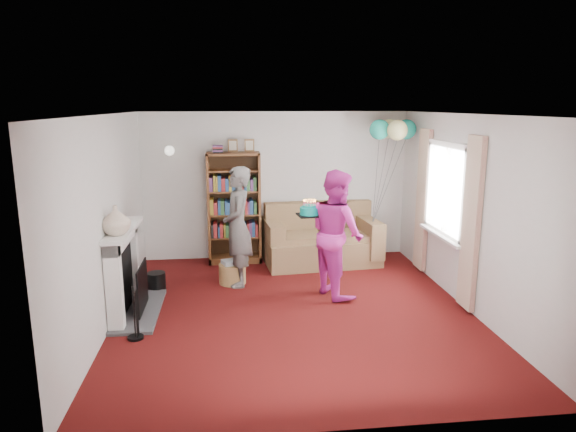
{
  "coord_description": "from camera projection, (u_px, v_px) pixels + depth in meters",
  "views": [
    {
      "loc": [
        -0.79,
        -6.16,
        2.62
      ],
      "look_at": [
        -0.01,
        0.6,
        1.13
      ],
      "focal_mm": 32.0,
      "sensor_mm": 36.0,
      "label": 1
    }
  ],
  "objects": [
    {
      "name": "wall_sconce",
      "position": [
        169.0,
        151.0,
        8.32
      ],
      "size": [
        0.16,
        0.23,
        0.16
      ],
      "color": "gold",
      "rests_on": "ground"
    },
    {
      "name": "wicker_basket",
      "position": [
        232.0,
        273.0,
        7.64
      ],
      "size": [
        0.4,
        0.4,
        0.36
      ],
      "rotation": [
        0.0,
        0.0,
        0.36
      ],
      "color": "#A5824D",
      "rests_on": "ground"
    },
    {
      "name": "ceiling",
      "position": [
        295.0,
        114.0,
        6.09
      ],
      "size": [
        4.5,
        5.0,
        0.01
      ],
      "primitive_type": "cube",
      "color": "white",
      "rests_on": "wall_back"
    },
    {
      "name": "balloons",
      "position": [
        393.0,
        129.0,
        8.22
      ],
      "size": [
        0.76,
        0.76,
        1.69
      ],
      "color": "#3F3F3F",
      "rests_on": "ground"
    },
    {
      "name": "birthday_cake",
      "position": [
        310.0,
        211.0,
        7.03
      ],
      "size": [
        0.32,
        0.32,
        0.22
      ],
      "rotation": [
        0.0,
        0.0,
        0.1
      ],
      "color": "black",
      "rests_on": "ground"
    },
    {
      "name": "person_magenta",
      "position": [
        337.0,
        233.0,
        7.07
      ],
      "size": [
        0.9,
        1.02,
        1.76
      ],
      "primitive_type": "imported",
      "rotation": [
        0.0,
        0.0,
        1.89
      ],
      "color": "#C52793",
      "rests_on": "ground"
    },
    {
      "name": "fireplace",
      "position": [
        129.0,
        275.0,
        6.47
      ],
      "size": [
        0.55,
        1.8,
        1.12
      ],
      "color": "#3F3F42",
      "rests_on": "ground"
    },
    {
      "name": "wall_back",
      "position": [
        276.0,
        186.0,
        8.79
      ],
      "size": [
        4.5,
        0.02,
        2.5
      ],
      "primitive_type": "cube",
      "color": "silver",
      "rests_on": "ground"
    },
    {
      "name": "ground",
      "position": [
        294.0,
        311.0,
        6.63
      ],
      "size": [
        5.0,
        5.0,
        0.0
      ],
      "primitive_type": "plane",
      "color": "#370A08",
      "rests_on": "ground"
    },
    {
      "name": "person_striped",
      "position": [
        238.0,
        227.0,
        7.44
      ],
      "size": [
        0.44,
        0.65,
        1.75
      ],
      "primitive_type": "imported",
      "rotation": [
        0.0,
        0.0,
        -1.54
      ],
      "color": "black",
      "rests_on": "ground"
    },
    {
      "name": "bookcase",
      "position": [
        234.0,
        209.0,
        8.58
      ],
      "size": [
        0.88,
        0.42,
        2.06
      ],
      "color": "#472B14",
      "rests_on": "ground"
    },
    {
      "name": "sofa",
      "position": [
        321.0,
        241.0,
        8.64
      ],
      "size": [
        1.86,
        0.98,
        0.98
      ],
      "rotation": [
        0.0,
        0.0,
        0.09
      ],
      "color": "olive",
      "rests_on": "ground"
    },
    {
      "name": "window_bay",
      "position": [
        445.0,
        207.0,
        7.2
      ],
      "size": [
        0.14,
        2.02,
        2.2
      ],
      "color": "white",
      "rests_on": "ground"
    },
    {
      "name": "wall_left",
      "position": [
        107.0,
        222.0,
        6.11
      ],
      "size": [
        0.02,
        5.0,
        2.5
      ],
      "primitive_type": "cube",
      "color": "silver",
      "rests_on": "ground"
    },
    {
      "name": "wall_right",
      "position": [
        468.0,
        213.0,
        6.61
      ],
      "size": [
        0.02,
        5.0,
        2.5
      ],
      "primitive_type": "cube",
      "color": "silver",
      "rests_on": "ground"
    },
    {
      "name": "mantel_vase",
      "position": [
        116.0,
        220.0,
        5.97
      ],
      "size": [
        0.42,
        0.42,
        0.35
      ],
      "primitive_type": "imported",
      "rotation": [
        0.0,
        0.0,
        -0.32
      ],
      "color": "beige",
      "rests_on": "fireplace"
    }
  ]
}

